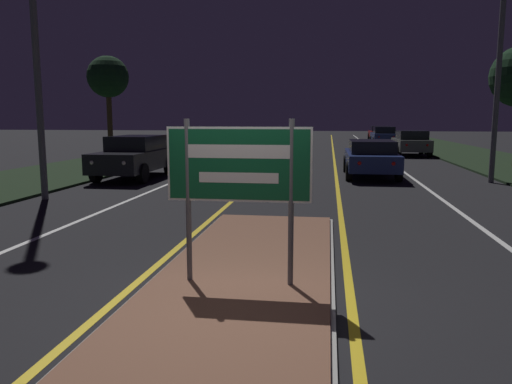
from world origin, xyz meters
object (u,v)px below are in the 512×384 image
(car_receding_0, at_px, (371,157))
(car_receding_3, at_px, (379,133))
(car_receding_1, at_px, (411,142))
(car_receding_2, at_px, (383,135))
(car_approaching_1, at_px, (199,144))
(highway_sign, at_px, (239,172))
(car_approaching_0, at_px, (135,156))

(car_receding_0, height_order, car_receding_3, car_receding_3)
(car_receding_1, distance_m, car_receding_3, 19.99)
(car_receding_2, xyz_separation_m, car_receding_3, (0.43, 7.92, -0.02))
(car_receding_3, distance_m, car_approaching_1, 26.03)
(highway_sign, relative_size, car_receding_1, 0.49)
(car_receding_2, bearing_deg, car_approaching_1, -127.63)
(highway_sign, relative_size, car_approaching_1, 0.48)
(car_receding_0, height_order, car_receding_2, car_receding_2)
(car_receding_0, xyz_separation_m, car_receding_2, (2.87, 23.21, 0.04))
(car_receding_1, height_order, car_approaching_1, car_receding_1)
(highway_sign, relative_size, car_approaching_0, 0.46)
(car_receding_2, bearing_deg, car_approaching_0, -114.76)
(car_receding_2, height_order, car_receding_3, car_receding_2)
(car_approaching_0, bearing_deg, car_receding_0, 11.23)
(car_receding_0, distance_m, car_receding_1, 11.60)
(car_receding_3, bearing_deg, highway_sign, -97.72)
(highway_sign, bearing_deg, car_receding_0, 78.37)
(car_receding_3, bearing_deg, car_receding_1, -90.31)
(car_receding_1, bearing_deg, car_receding_2, 91.54)
(highway_sign, distance_m, car_receding_2, 36.71)
(car_receding_0, relative_size, car_receding_1, 1.12)
(highway_sign, distance_m, car_receding_0, 13.37)
(car_receding_2, bearing_deg, car_receding_1, -88.46)
(car_receding_0, relative_size, car_approaching_1, 1.10)
(car_receding_1, relative_size, car_approaching_0, 0.94)
(highway_sign, distance_m, car_receding_3, 44.62)
(car_receding_1, xyz_separation_m, car_approaching_0, (-11.82, -12.86, 0.04))
(car_receding_1, xyz_separation_m, car_receding_3, (0.11, 19.99, -0.01))
(car_approaching_1, bearing_deg, car_receding_1, 14.34)
(car_approaching_0, bearing_deg, car_approaching_1, 90.99)
(highway_sign, bearing_deg, car_receding_1, 76.34)
(car_receding_3, bearing_deg, car_receding_2, -93.12)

